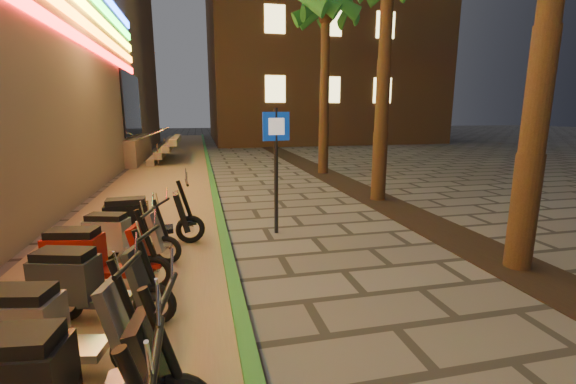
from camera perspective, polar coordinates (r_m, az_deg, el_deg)
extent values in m
cube|color=#8C7251|center=(13.13, -18.48, 0.42)|extent=(3.40, 60.00, 0.01)
cube|color=#2A702C|center=(13.06, -11.06, 0.96)|extent=(0.18, 60.00, 0.10)
cube|color=black|center=(9.55, 18.38, -3.64)|extent=(1.20, 40.00, 0.02)
cube|color=black|center=(21.07, -22.11, 11.88)|extent=(0.08, 5.00, 3.00)
cube|color=gray|center=(21.55, -27.07, 5.56)|extent=(5.00, 6.00, 1.20)
cube|color=#FF1414|center=(9.60, -34.72, 22.14)|extent=(0.06, 26.00, 0.28)
cube|color=gray|center=(21.07, -19.00, 4.86)|extent=(0.35, 5.00, 0.30)
cube|color=gray|center=(21.01, -18.10, 5.73)|extent=(0.35, 5.00, 0.30)
cube|color=gray|center=(20.95, -17.20, 6.59)|extent=(0.35, 5.00, 0.30)
cube|color=gray|center=(20.91, -16.28, 7.46)|extent=(0.35, 5.00, 0.30)
cylinder|color=silver|center=(19.05, -21.02, 7.38)|extent=(2.09, 0.06, 0.81)
cylinder|color=silver|center=(23.01, -19.69, 8.10)|extent=(2.09, 0.06, 0.81)
cube|color=#FFE98C|center=(27.36, -1.89, 15.01)|extent=(1.40, 0.06, 1.80)
cube|color=#FFE98C|center=(28.41, 6.33, 14.82)|extent=(1.40, 0.06, 1.80)
cube|color=#FFE98C|center=(29.95, 13.81, 14.40)|extent=(1.40, 0.06, 1.80)
cube|color=#FFE98C|center=(27.98, -1.96, 24.25)|extent=(1.40, 0.06, 1.80)
cube|color=#FFE98C|center=(29.00, 6.55, 23.73)|extent=(1.40, 0.06, 1.80)
cube|color=#FFE98C|center=(30.52, 14.25, 22.86)|extent=(1.40, 0.06, 1.80)
cylinder|color=#472D19|center=(6.88, 33.17, 12.22)|extent=(0.40, 0.40, 5.45)
cylinder|color=#472D19|center=(10.99, 13.84, 13.53)|extent=(0.40, 0.40, 5.70)
cylinder|color=#472D19|center=(15.62, 5.41, 13.65)|extent=(0.40, 0.40, 5.95)
sphere|color=#472D19|center=(16.00, 5.63, 24.35)|extent=(0.56, 0.56, 0.56)
cone|color=#1D5119|center=(16.40, 8.92, 25.59)|extent=(0.60, 1.93, 1.52)
cone|color=#1D5119|center=(16.85, 7.41, 25.25)|extent=(1.70, 1.86, 1.52)
cone|color=#1D5119|center=(16.96, 5.17, 25.21)|extent=(2.00, 0.93, 1.52)
cone|color=#1D5119|center=(16.70, 3.14, 25.45)|extent=(1.97, 1.48, 1.52)
cone|color=#1D5119|center=(16.16, 2.17, 25.92)|extent=(1.22, 2.02, 1.52)
cone|color=#1D5119|center=(15.59, 2.82, 26.45)|extent=(1.22, 2.02, 1.52)
cone|color=#1D5119|center=(15.81, 9.00, 26.12)|extent=(1.70, 1.86, 1.52)
cylinder|color=black|center=(7.71, -1.79, 2.93)|extent=(0.08, 0.08, 2.53)
cube|color=#0B3199|center=(7.61, -1.77, 9.69)|extent=(0.55, 0.14, 0.56)
cube|color=white|center=(7.58, -1.70, 9.69)|extent=(0.32, 0.08, 0.32)
cylinder|color=black|center=(2.22, -18.99, -21.53)|extent=(0.06, 0.65, 0.05)
cube|color=black|center=(3.58, -35.72, -21.87)|extent=(0.80, 0.49, 0.54)
cube|color=black|center=(3.43, -36.37, -17.44)|extent=(0.70, 0.42, 0.13)
cube|color=black|center=(3.21, -19.29, -23.05)|extent=(0.33, 0.46, 0.76)
cylinder|color=black|center=(3.08, -18.13, -19.84)|extent=(0.30, 0.11, 0.80)
cylinder|color=black|center=(2.91, -17.51, -14.08)|extent=(0.12, 0.63, 0.05)
torus|color=black|center=(4.60, -35.42, -18.94)|extent=(0.53, 0.20, 0.52)
cylinder|color=silver|center=(4.60, -35.42, -18.94)|extent=(0.16, 0.13, 0.14)
torus|color=black|center=(4.11, -21.33, -21.21)|extent=(0.53, 0.20, 0.52)
cylinder|color=silver|center=(4.11, -21.33, -21.21)|extent=(0.16, 0.13, 0.14)
cube|color=gray|center=(4.31, -29.00, -19.67)|extent=(0.61, 0.45, 0.08)
cube|color=gray|center=(4.43, -34.99, -15.83)|extent=(0.77, 0.52, 0.50)
cube|color=black|center=(4.31, -35.45, -12.34)|extent=(0.68, 0.44, 0.12)
cube|color=gray|center=(3.99, -23.69, -16.80)|extent=(0.34, 0.45, 0.71)
cylinder|color=black|center=(3.88, -22.95, -14.27)|extent=(0.28, 0.12, 0.75)
cylinder|color=black|center=(3.73, -22.62, -9.87)|extent=(0.16, 0.58, 0.04)
cube|color=gray|center=(4.05, -21.46, -19.76)|extent=(0.25, 0.18, 0.06)
torus|color=black|center=(5.42, -30.40, -13.78)|extent=(0.52, 0.24, 0.52)
cylinder|color=silver|center=(5.42, -30.40, -13.78)|extent=(0.16, 0.14, 0.14)
torus|color=black|center=(4.91, -19.11, -15.41)|extent=(0.52, 0.24, 0.52)
cylinder|color=silver|center=(4.91, -19.11, -15.41)|extent=(0.16, 0.14, 0.14)
cube|color=#272A2D|center=(5.13, -25.19, -14.21)|extent=(0.62, 0.48, 0.08)
cube|color=#272A2D|center=(5.26, -30.00, -11.05)|extent=(0.78, 0.56, 0.50)
cube|color=black|center=(5.17, -30.33, -8.07)|extent=(0.68, 0.48, 0.12)
cube|color=#272A2D|center=(4.82, -20.94, -11.62)|extent=(0.37, 0.46, 0.70)
cylinder|color=black|center=(4.72, -20.34, -9.47)|extent=(0.28, 0.14, 0.74)
cylinder|color=black|center=(4.60, -20.05, -5.81)|extent=(0.21, 0.57, 0.04)
cube|color=#272A2D|center=(4.85, -19.20, -14.15)|extent=(0.25, 0.20, 0.06)
torus|color=black|center=(6.17, -29.43, -10.56)|extent=(0.53, 0.20, 0.52)
cylinder|color=silver|center=(6.17, -29.43, -10.56)|extent=(0.16, 0.13, 0.14)
torus|color=black|center=(5.74, -19.21, -11.29)|extent=(0.53, 0.20, 0.52)
cylinder|color=silver|center=(5.74, -19.21, -11.29)|extent=(0.16, 0.13, 0.14)
cube|color=maroon|center=(5.92, -24.64, -10.59)|extent=(0.61, 0.44, 0.08)
cube|color=maroon|center=(6.04, -29.03, -8.04)|extent=(0.77, 0.51, 0.50)
cube|color=black|center=(5.95, -29.31, -5.39)|extent=(0.68, 0.44, 0.12)
cube|color=maroon|center=(5.67, -20.82, -8.01)|extent=(0.34, 0.45, 0.71)
cylinder|color=black|center=(5.58, -20.28, -6.09)|extent=(0.28, 0.12, 0.75)
cylinder|color=black|center=(5.48, -20.02, -2.89)|extent=(0.16, 0.58, 0.04)
cube|color=maroon|center=(5.70, -19.29, -10.17)|extent=(0.24, 0.18, 0.06)
torus|color=black|center=(7.07, -25.51, -7.60)|extent=(0.49, 0.22, 0.48)
cylinder|color=silver|center=(7.07, -25.51, -7.60)|extent=(0.15, 0.12, 0.13)
torus|color=black|center=(6.65, -17.50, -8.18)|extent=(0.49, 0.22, 0.48)
cylinder|color=silver|center=(6.65, -17.50, -8.18)|extent=(0.15, 0.12, 0.13)
cube|color=silver|center=(6.83, -21.72, -7.60)|extent=(0.58, 0.44, 0.07)
cube|color=silver|center=(6.96, -25.16, -5.55)|extent=(0.72, 0.52, 0.46)
cube|color=black|center=(6.89, -25.36, -3.40)|extent=(0.64, 0.44, 0.11)
cube|color=silver|center=(6.59, -18.73, -5.53)|extent=(0.34, 0.43, 0.65)
cylinder|color=black|center=(6.52, -18.30, -3.99)|extent=(0.26, 0.13, 0.69)
cylinder|color=black|center=(6.43, -18.09, -1.45)|extent=(0.19, 0.53, 0.04)
cube|color=silver|center=(6.61, -17.56, -7.27)|extent=(0.23, 0.18, 0.06)
torus|color=black|center=(7.59, -23.18, -5.87)|extent=(0.55, 0.15, 0.55)
cylinder|color=silver|center=(7.59, -23.18, -5.87)|extent=(0.15, 0.12, 0.15)
torus|color=black|center=(7.55, -14.26, -5.36)|extent=(0.55, 0.15, 0.55)
cylinder|color=silver|center=(7.55, -14.26, -5.36)|extent=(0.15, 0.12, 0.15)
cube|color=black|center=(7.53, -18.83, -5.33)|extent=(0.60, 0.40, 0.08)
cube|color=black|center=(7.50, -22.73, -3.62)|extent=(0.76, 0.45, 0.52)
cube|color=black|center=(7.43, -22.91, -1.36)|extent=(0.67, 0.38, 0.13)
cube|color=black|center=(7.45, -15.52, -2.81)|extent=(0.31, 0.44, 0.74)
cylinder|color=black|center=(7.40, -15.04, -1.20)|extent=(0.29, 0.10, 0.78)
cylinder|color=black|center=(7.34, -14.77, 1.38)|extent=(0.09, 0.61, 0.05)
cube|color=black|center=(7.51, -14.30, -4.44)|extent=(0.24, 0.16, 0.06)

